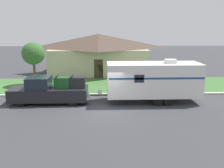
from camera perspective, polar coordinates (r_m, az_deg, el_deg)
ground_plane at (r=17.27m, az=-1.41°, el=-5.91°), size 120.00×120.00×0.00m
curb_strip at (r=20.84m, az=-1.56°, el=-2.41°), size 80.00×0.30×0.14m
lawn_strip at (r=24.39m, az=-1.66°, el=-0.28°), size 80.00×7.00×0.03m
house_across_street at (r=30.89m, az=-3.04°, el=7.11°), size 12.37×7.20×4.77m
pickup_truck at (r=19.19m, az=-14.05°, el=-1.54°), size 5.81×2.04×2.07m
travel_trailer at (r=18.98m, az=9.43°, el=1.04°), size 8.18×2.46×3.24m
mailbox at (r=22.42m, az=12.59°, el=1.00°), size 0.48×0.20×1.40m
tree_in_yard at (r=25.25m, az=-17.57°, el=6.62°), size 2.17×2.17×4.18m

